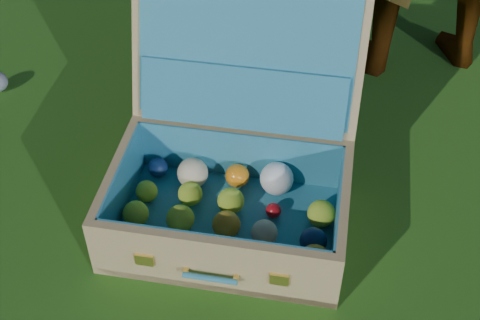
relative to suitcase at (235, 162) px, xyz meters
name	(u,v)px	position (x,y,z in m)	size (l,w,h in m)	color
ground	(191,165)	(-0.17, 0.08, -0.15)	(60.00, 60.00, 0.00)	#215114
suitcase	(235,162)	(0.00, 0.00, 0.00)	(0.68, 0.66, 0.54)	tan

